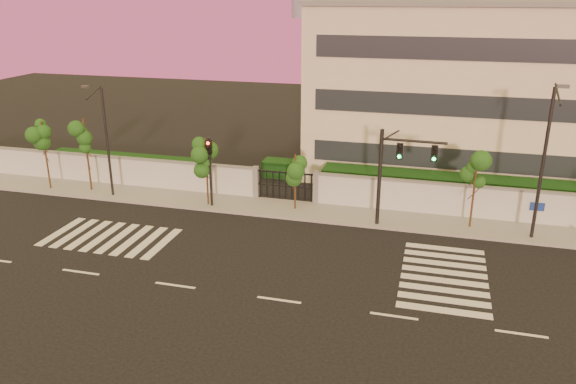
# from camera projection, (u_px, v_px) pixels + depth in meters

# --- Properties ---
(ground) EXTENTS (120.00, 120.00, 0.00)m
(ground) POSITION_uv_depth(u_px,v_px,m) (279.00, 300.00, 24.69)
(ground) COLOR black
(ground) RESTS_ON ground
(sidewalk) EXTENTS (60.00, 3.00, 0.15)m
(sidewalk) POSITION_uv_depth(u_px,v_px,m) (326.00, 213.00, 34.21)
(sidewalk) COLOR gray
(sidewalk) RESTS_ON ground
(perimeter_wall) EXTENTS (60.00, 0.36, 2.20)m
(perimeter_wall) POSITION_uv_depth(u_px,v_px,m) (333.00, 190.00, 35.22)
(perimeter_wall) COLOR #B9BCC1
(perimeter_wall) RESTS_ON ground
(hedge_row) EXTENTS (41.00, 4.25, 1.80)m
(hedge_row) POSITION_uv_depth(u_px,v_px,m) (356.00, 182.00, 37.53)
(hedge_row) COLOR #103713
(hedge_row) RESTS_ON ground
(institutional_building) EXTENTS (24.40, 12.40, 12.25)m
(institutional_building) POSITION_uv_depth(u_px,v_px,m) (482.00, 90.00, 40.40)
(institutional_building) COLOR beige
(institutional_building) RESTS_ON ground
(road_markings) EXTENTS (57.00, 7.62, 0.02)m
(road_markings) POSITION_uv_depth(u_px,v_px,m) (270.00, 259.00, 28.49)
(road_markings) COLOR silver
(road_markings) RESTS_ON ground
(street_tree_a) EXTENTS (1.46, 1.16, 4.78)m
(street_tree_a) POSITION_uv_depth(u_px,v_px,m) (44.00, 140.00, 37.25)
(street_tree_a) COLOR #382314
(street_tree_a) RESTS_ON ground
(street_tree_b) EXTENTS (1.60, 1.27, 5.03)m
(street_tree_b) POSITION_uv_depth(u_px,v_px,m) (86.00, 139.00, 36.90)
(street_tree_b) COLOR #382314
(street_tree_b) RESTS_ON ground
(street_tree_c) EXTENTS (1.39, 1.11, 4.43)m
(street_tree_c) POSITION_uv_depth(u_px,v_px,m) (206.00, 157.00, 34.45)
(street_tree_c) COLOR #382314
(street_tree_c) RESTS_ON ground
(street_tree_d) EXTENTS (1.36, 1.08, 3.64)m
(street_tree_d) POSITION_uv_depth(u_px,v_px,m) (296.00, 169.00, 33.88)
(street_tree_d) COLOR #382314
(street_tree_d) RESTS_ON ground
(street_tree_e) EXTENTS (1.46, 1.16, 4.46)m
(street_tree_e) POSITION_uv_depth(u_px,v_px,m) (476.00, 174.00, 31.02)
(street_tree_e) COLOR #382314
(street_tree_e) RESTS_ON ground
(traffic_signal_main) EXTENTS (3.62, 0.40, 5.73)m
(traffic_signal_main) POSITION_uv_depth(u_px,v_px,m) (393.00, 167.00, 31.14)
(traffic_signal_main) COLOR black
(traffic_signal_main) RESTS_ON ground
(traffic_signal_secondary) EXTENTS (0.35, 0.34, 4.53)m
(traffic_signal_secondary) POSITION_uv_depth(u_px,v_px,m) (210.00, 164.00, 34.33)
(traffic_signal_secondary) COLOR black
(traffic_signal_secondary) RESTS_ON ground
(streetlight_west) EXTENTS (0.45, 1.82, 7.58)m
(streetlight_west) POSITION_uv_depth(u_px,v_px,m) (105.00, 137.00, 35.62)
(streetlight_west) COLOR black
(streetlight_west) RESTS_ON ground
(streetlight_east) EXTENTS (0.52, 2.10, 8.72)m
(streetlight_east) POSITION_uv_depth(u_px,v_px,m) (545.00, 158.00, 29.00)
(streetlight_east) COLOR black
(streetlight_east) RESTS_ON ground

